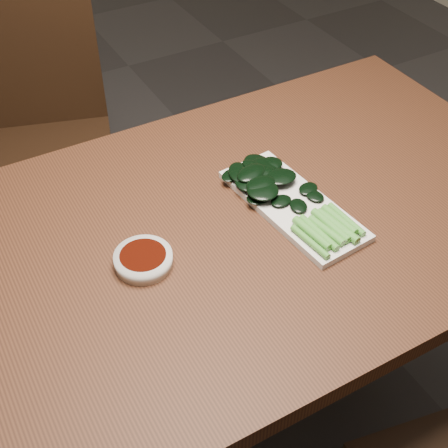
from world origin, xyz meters
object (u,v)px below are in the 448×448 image
Objects in this scene: table at (226,251)px; sauce_bowl at (143,259)px; serving_plate at (293,205)px; gai_lan at (276,188)px; chair_far at (33,135)px.

table is 13.16× the size of sauce_bowl.
gai_lan is (-0.01, 0.04, 0.02)m from serving_plate.
gai_lan is (0.30, -0.86, 0.29)m from chair_far.
serving_plate is at bearing -0.11° from sauce_bowl.
sauce_bowl is 0.31m from gai_lan.
gai_lan reaches higher than serving_plate.
serving_plate is 0.05m from gai_lan.
sauce_bowl is at bearing -172.58° from gai_lan.
table is 0.16m from serving_plate.
gai_lan is (0.31, 0.04, 0.01)m from sauce_bowl.
sauce_bowl reaches higher than serving_plate.
table is at bearing -170.58° from gai_lan.
chair_far is at bearing 101.19° from table.
serving_plate is (0.32, -0.00, -0.01)m from sauce_bowl.
chair_far reaches higher than sauce_bowl.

